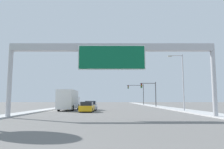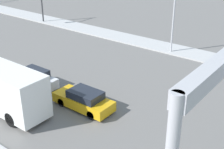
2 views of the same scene
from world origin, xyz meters
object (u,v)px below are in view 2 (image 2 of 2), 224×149
at_px(car_far_left, 33,79).
at_px(street_lamp_right, 173,6).
at_px(truck_box_primary, 0,87).
at_px(car_far_right, 84,100).

xyz_separation_m(car_far_left, street_lamp_right, (13.59, -5.16, 4.16)).
relative_size(truck_box_primary, street_lamp_right, 1.06).
distance_m(car_far_right, truck_box_primary, 5.89).
bearing_deg(truck_box_primary, car_far_left, 14.75).
bearing_deg(car_far_right, truck_box_primary, 127.01).
bearing_deg(truck_box_primary, street_lamp_right, -13.93).
xyz_separation_m(car_far_right, street_lamp_right, (13.59, 0.40, 4.20)).
bearing_deg(car_far_right, street_lamp_right, 1.70).
xyz_separation_m(truck_box_primary, street_lamp_right, (17.09, -4.24, 3.22)).
xyz_separation_m(car_far_right, truck_box_primary, (-3.50, 4.64, 0.97)).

